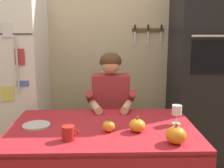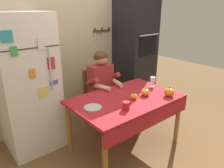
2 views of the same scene
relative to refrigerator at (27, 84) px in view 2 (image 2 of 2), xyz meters
The scene contains 13 objects.
ground_plane 1.62m from the refrigerator, 45.29° to the right, with size 10.00×10.00×0.00m, color brown.
back_wall_assembly 1.15m from the refrigerator, 21.32° to the left, with size 3.70×0.13×2.60m.
refrigerator is the anchor object (origin of this frame).
wall_oven 2.01m from the refrigerator, ahead, with size 0.60×0.64×2.10m.
dining_table 1.32m from the refrigerator, 42.91° to the right, with size 1.40×0.90×0.74m.
chair_behind_person 1.10m from the refrigerator, ahead, with size 0.40×0.40×0.93m.
seated_person 1.08m from the refrigerator, 15.19° to the right, with size 0.47×0.55×1.25m.
coffee_mug 1.33m from the refrigerator, 56.69° to the right, with size 0.11×0.09×0.10m.
wine_glass 1.73m from the refrigerator, 28.07° to the right, with size 0.08×0.08×0.15m.
pumpkin_large 1.39m from the refrigerator, 43.91° to the right, with size 0.09×0.09×0.10m.
pumpkin_medium 1.55m from the refrigerator, 38.83° to the right, with size 0.12×0.12×0.11m.
pumpkin_small 1.86m from the refrigerator, 39.60° to the right, with size 0.13×0.13×0.13m.
serving_tray 0.97m from the refrigerator, 61.83° to the right, with size 0.21×0.21×0.02m, color #B7B2A8.
Camera 2 is at (-1.74, -1.75, 1.86)m, focal length 34.27 mm.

